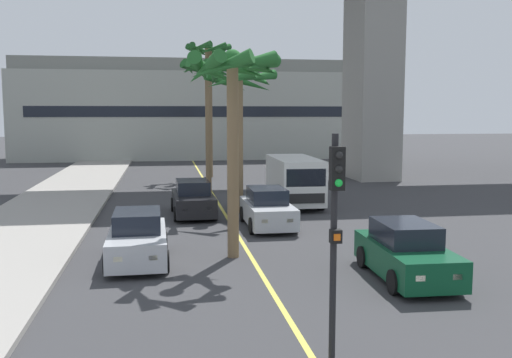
{
  "coord_description": "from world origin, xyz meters",
  "views": [
    {
      "loc": [
        -2.67,
        -2.52,
        4.57
      ],
      "look_at": [
        0.0,
        14.0,
        2.61
      ],
      "focal_mm": 40.12,
      "sensor_mm": 36.0,
      "label": 1
    }
  ],
  "objects_px": {
    "car_queue_front": "(406,253)",
    "palm_tree_farthest_median": "(234,85)",
    "car_queue_fourth": "(193,199)",
    "palm_tree_near_median": "(207,79)",
    "car_queue_third": "(267,209)",
    "palm_tree_far_median": "(209,74)",
    "car_queue_second": "(138,239)",
    "delivery_van": "(294,179)",
    "palm_tree_mid_median": "(240,94)",
    "traffic_light_median_near": "(335,218)"
  },
  "relations": [
    {
      "from": "delivery_van",
      "to": "palm_tree_farthest_median",
      "type": "xyz_separation_m",
      "value": [
        -4.15,
        -9.56,
        4.12
      ]
    },
    {
      "from": "palm_tree_farthest_median",
      "to": "palm_tree_mid_median",
      "type": "bearing_deg",
      "value": 81.13
    },
    {
      "from": "car_queue_front",
      "to": "car_queue_second",
      "type": "distance_m",
      "value": 7.95
    },
    {
      "from": "palm_tree_near_median",
      "to": "palm_tree_farthest_median",
      "type": "xyz_separation_m",
      "value": [
        -0.34,
        -14.81,
        -1.02
      ]
    },
    {
      "from": "car_queue_fourth",
      "to": "palm_tree_near_median",
      "type": "relative_size",
      "value": 0.55
    },
    {
      "from": "delivery_van",
      "to": "traffic_light_median_near",
      "type": "height_order",
      "value": "traffic_light_median_near"
    },
    {
      "from": "car_queue_front",
      "to": "palm_tree_far_median",
      "type": "bearing_deg",
      "value": 97.4
    },
    {
      "from": "delivery_van",
      "to": "palm_tree_mid_median",
      "type": "height_order",
      "value": "palm_tree_mid_median"
    },
    {
      "from": "car_queue_second",
      "to": "delivery_van",
      "type": "bearing_deg",
      "value": 53.55
    },
    {
      "from": "traffic_light_median_near",
      "to": "palm_tree_mid_median",
      "type": "distance_m",
      "value": 16.36
    },
    {
      "from": "palm_tree_mid_median",
      "to": "car_queue_second",
      "type": "bearing_deg",
      "value": -117.44
    },
    {
      "from": "delivery_van",
      "to": "palm_tree_farthest_median",
      "type": "relative_size",
      "value": 0.82
    },
    {
      "from": "traffic_light_median_near",
      "to": "palm_tree_mid_median",
      "type": "height_order",
      "value": "palm_tree_mid_median"
    },
    {
      "from": "palm_tree_near_median",
      "to": "palm_tree_mid_median",
      "type": "distance_m",
      "value": 6.86
    },
    {
      "from": "car_queue_third",
      "to": "palm_tree_near_median",
      "type": "xyz_separation_m",
      "value": [
        -1.56,
        10.25,
        5.7
      ]
    },
    {
      "from": "car_queue_fourth",
      "to": "palm_tree_near_median",
      "type": "bearing_deg",
      "value": 80.21
    },
    {
      "from": "car_queue_front",
      "to": "car_queue_fourth",
      "type": "xyz_separation_m",
      "value": [
        -5.28,
        10.68,
        0.0
      ]
    },
    {
      "from": "palm_tree_mid_median",
      "to": "delivery_van",
      "type": "bearing_deg",
      "value": 27.03
    },
    {
      "from": "palm_tree_mid_median",
      "to": "palm_tree_far_median",
      "type": "xyz_separation_m",
      "value": [
        -0.23,
        14.5,
        1.82
      ]
    },
    {
      "from": "palm_tree_far_median",
      "to": "traffic_light_median_near",
      "type": "bearing_deg",
      "value": -90.43
    },
    {
      "from": "palm_tree_far_median",
      "to": "car_queue_second",
      "type": "bearing_deg",
      "value": -100.07
    },
    {
      "from": "car_queue_front",
      "to": "delivery_van",
      "type": "relative_size",
      "value": 0.79
    },
    {
      "from": "car_queue_front",
      "to": "car_queue_fourth",
      "type": "relative_size",
      "value": 1.0
    },
    {
      "from": "car_queue_fourth",
      "to": "delivery_van",
      "type": "distance_m",
      "value": 5.46
    },
    {
      "from": "car_queue_front",
      "to": "palm_tree_mid_median",
      "type": "bearing_deg",
      "value": 105.53
    },
    {
      "from": "car_queue_front",
      "to": "palm_tree_farthest_median",
      "type": "relative_size",
      "value": 0.64
    },
    {
      "from": "car_queue_second",
      "to": "car_queue_fourth",
      "type": "distance_m",
      "value": 7.97
    },
    {
      "from": "car_queue_front",
      "to": "car_queue_third",
      "type": "height_order",
      "value": "same"
    },
    {
      "from": "car_queue_front",
      "to": "palm_tree_near_median",
      "type": "bearing_deg",
      "value": 102.69
    },
    {
      "from": "delivery_van",
      "to": "car_queue_front",
      "type": "bearing_deg",
      "value": -88.99
    },
    {
      "from": "palm_tree_near_median",
      "to": "car_queue_fourth",
      "type": "bearing_deg",
      "value": -99.79
    },
    {
      "from": "traffic_light_median_near",
      "to": "palm_tree_farthest_median",
      "type": "xyz_separation_m",
      "value": [
        -0.8,
        8.05,
        2.69
      ]
    },
    {
      "from": "delivery_van",
      "to": "palm_tree_far_median",
      "type": "bearing_deg",
      "value": 103.44
    },
    {
      "from": "palm_tree_near_median",
      "to": "car_queue_front",
      "type": "bearing_deg",
      "value": -77.31
    },
    {
      "from": "car_queue_front",
      "to": "palm_tree_farthest_median",
      "type": "distance_m",
      "value": 7.12
    },
    {
      "from": "car_queue_second",
      "to": "car_queue_fourth",
      "type": "relative_size",
      "value": 0.99
    },
    {
      "from": "car_queue_fourth",
      "to": "palm_tree_farthest_median",
      "type": "xyz_separation_m",
      "value": [
        0.91,
        -7.58,
        4.68
      ]
    },
    {
      "from": "delivery_van",
      "to": "palm_tree_mid_median",
      "type": "xyz_separation_m",
      "value": [
        -2.89,
        -1.47,
        4.09
      ]
    },
    {
      "from": "car_queue_front",
      "to": "car_queue_second",
      "type": "relative_size",
      "value": 1.01
    },
    {
      "from": "palm_tree_near_median",
      "to": "traffic_light_median_near",
      "type": "bearing_deg",
      "value": -88.83
    },
    {
      "from": "car_queue_third",
      "to": "car_queue_fourth",
      "type": "distance_m",
      "value": 4.12
    },
    {
      "from": "car_queue_third",
      "to": "palm_tree_far_median",
      "type": "relative_size",
      "value": 0.44
    },
    {
      "from": "car_queue_third",
      "to": "delivery_van",
      "type": "height_order",
      "value": "delivery_van"
    },
    {
      "from": "palm_tree_mid_median",
      "to": "traffic_light_median_near",
      "type": "bearing_deg",
      "value": -91.62
    },
    {
      "from": "traffic_light_median_near",
      "to": "palm_tree_mid_median",
      "type": "relative_size",
      "value": 0.64
    },
    {
      "from": "car_queue_second",
      "to": "palm_tree_mid_median",
      "type": "distance_m",
      "value": 10.34
    },
    {
      "from": "car_queue_fourth",
      "to": "palm_tree_mid_median",
      "type": "height_order",
      "value": "palm_tree_mid_median"
    },
    {
      "from": "car_queue_fourth",
      "to": "palm_tree_near_median",
      "type": "distance_m",
      "value": 9.29
    },
    {
      "from": "car_queue_third",
      "to": "palm_tree_mid_median",
      "type": "relative_size",
      "value": 0.63
    },
    {
      "from": "car_queue_third",
      "to": "palm_tree_farthest_median",
      "type": "xyz_separation_m",
      "value": [
        -1.9,
        -4.56,
        4.68
      ]
    }
  ]
}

